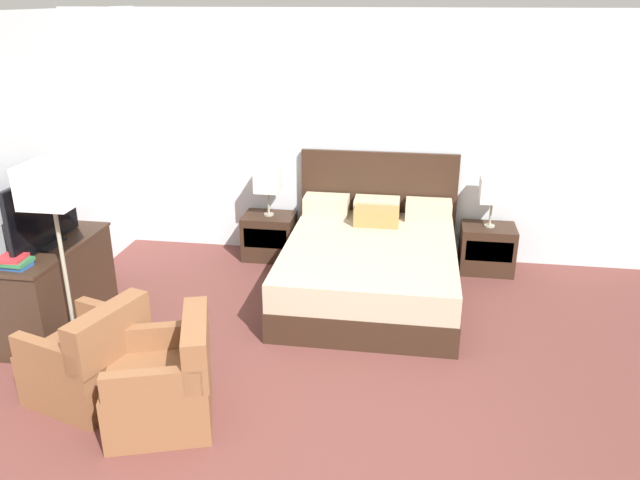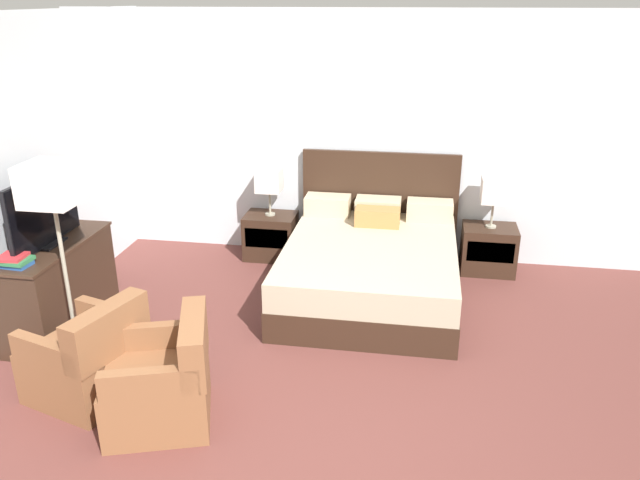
% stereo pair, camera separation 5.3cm
% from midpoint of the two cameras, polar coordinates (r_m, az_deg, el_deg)
% --- Properties ---
extents(ground_plane, '(10.41, 10.41, 0.00)m').
position_cam_midpoint_polar(ground_plane, '(4.20, -2.59, -19.42)').
color(ground_plane, brown).
extents(wall_back, '(6.49, 0.06, 2.64)m').
position_cam_midpoint_polar(wall_back, '(6.79, 3.09, 9.28)').
color(wall_back, silver).
rests_on(wall_back, ground).
extents(wall_left, '(0.06, 5.27, 2.64)m').
position_cam_midpoint_polar(wall_left, '(5.81, -26.66, 4.94)').
color(wall_left, silver).
rests_on(wall_left, ground).
extents(bed, '(1.69, 2.08, 1.20)m').
position_cam_midpoint_polar(bed, '(6.08, 4.36, -2.26)').
color(bed, '#332116').
rests_on(bed, ground).
extents(nightstand_left, '(0.56, 0.42, 0.50)m').
position_cam_midpoint_polar(nightstand_left, '(6.96, -4.86, 0.35)').
color(nightstand_left, '#332116').
rests_on(nightstand_left, ground).
extents(nightstand_right, '(0.56, 0.42, 0.50)m').
position_cam_midpoint_polar(nightstand_right, '(6.82, 14.80, -0.76)').
color(nightstand_right, '#332116').
rests_on(nightstand_right, ground).
extents(table_lamp_left, '(0.27, 0.27, 0.53)m').
position_cam_midpoint_polar(table_lamp_left, '(6.76, -5.02, 5.45)').
color(table_lamp_left, gray).
rests_on(table_lamp_left, nightstand_left).
extents(table_lamp_right, '(0.27, 0.27, 0.53)m').
position_cam_midpoint_polar(table_lamp_right, '(6.61, 15.32, 4.41)').
color(table_lamp_right, gray).
rests_on(table_lamp_right, nightstand_right).
extents(dresser, '(0.50, 1.25, 0.79)m').
position_cam_midpoint_polar(dresser, '(5.87, -23.28, -3.91)').
color(dresser, '#332116').
rests_on(dresser, ground).
extents(tv, '(0.18, 0.95, 0.60)m').
position_cam_midpoint_polar(tv, '(5.63, -24.27, 2.30)').
color(tv, black).
rests_on(tv, dresser).
extents(book_red_cover, '(0.24, 0.17, 0.03)m').
position_cam_midpoint_polar(book_red_cover, '(5.37, -26.36, -2.09)').
color(book_red_cover, '#234C8E').
rests_on(book_red_cover, dresser).
extents(book_blue_cover, '(0.20, 0.20, 0.03)m').
position_cam_midpoint_polar(book_blue_cover, '(5.35, -26.25, -1.79)').
color(book_blue_cover, '#2D7042').
rests_on(book_blue_cover, book_red_cover).
extents(book_small_top, '(0.21, 0.20, 0.02)m').
position_cam_midpoint_polar(book_small_top, '(5.36, -26.62, -1.49)').
color(book_small_top, '#B7282D').
rests_on(book_small_top, book_blue_cover).
extents(armchair_by_window, '(0.86, 0.85, 0.76)m').
position_cam_midpoint_polar(armchair_by_window, '(4.88, -20.59, -10.33)').
color(armchair_by_window, brown).
rests_on(armchair_by_window, ground).
extents(armchair_companion, '(0.87, 0.86, 0.76)m').
position_cam_midpoint_polar(armchair_companion, '(4.48, -14.29, -12.64)').
color(armchair_companion, brown).
rests_on(armchair_companion, ground).
extents(floor_lamp, '(0.38, 0.38, 1.60)m').
position_cam_midpoint_polar(floor_lamp, '(5.05, -23.58, 3.82)').
color(floor_lamp, gray).
rests_on(floor_lamp, ground).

